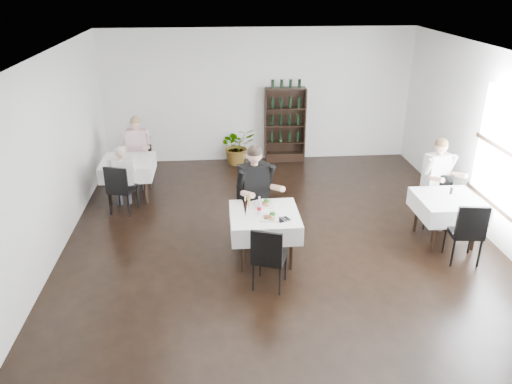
% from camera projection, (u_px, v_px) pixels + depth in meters
% --- Properties ---
extents(room_shell, '(9.00, 9.00, 9.00)m').
position_uv_depth(room_shell, '(286.00, 167.00, 7.20)').
color(room_shell, black).
rests_on(room_shell, ground).
extents(wine_shelf, '(0.90, 0.28, 1.75)m').
position_uv_depth(wine_shelf, '(285.00, 126.00, 11.45)').
color(wine_shelf, black).
rests_on(wine_shelf, ground).
extents(main_table, '(1.03, 1.03, 0.77)m').
position_uv_depth(main_table, '(264.00, 222.00, 7.54)').
color(main_table, black).
rests_on(main_table, ground).
extents(left_table, '(0.98, 0.98, 0.77)m').
position_uv_depth(left_table, '(128.00, 167.00, 9.63)').
color(left_table, black).
rests_on(left_table, ground).
extents(right_table, '(0.98, 0.98, 0.77)m').
position_uv_depth(right_table, '(447.00, 206.00, 8.04)').
color(right_table, black).
rests_on(right_table, ground).
extents(potted_tree, '(0.94, 0.87, 0.86)m').
position_uv_depth(potted_tree, '(237.00, 146.00, 11.42)').
color(potted_tree, '#1F531C').
rests_on(potted_tree, ground).
extents(main_chair_far, '(0.56, 0.57, 1.03)m').
position_uv_depth(main_chair_far, '(253.00, 205.00, 8.18)').
color(main_chair_far, black).
rests_on(main_chair_far, ground).
extents(main_chair_near, '(0.56, 0.56, 0.96)m').
position_uv_depth(main_chair_near, '(268.00, 255.00, 6.81)').
color(main_chair_near, black).
rests_on(main_chair_near, ground).
extents(left_chair_far, '(0.62, 0.62, 1.04)m').
position_uv_depth(left_chair_far, '(138.00, 158.00, 10.22)').
color(left_chair_far, black).
rests_on(left_chair_far, ground).
extents(left_chair_near, '(0.53, 0.54, 0.94)m').
position_uv_depth(left_chair_near, '(120.00, 186.00, 8.99)').
color(left_chair_near, black).
rests_on(left_chair_near, ground).
extents(right_chair_far, '(0.53, 0.54, 0.90)m').
position_uv_depth(right_chair_far, '(438.00, 198.00, 8.60)').
color(right_chair_far, black).
rests_on(right_chair_far, ground).
extents(right_chair_near, '(0.51, 0.51, 1.00)m').
position_uv_depth(right_chair_near, '(467.00, 229.00, 7.42)').
color(right_chair_near, black).
rests_on(right_chair_near, ground).
extents(diner_main, '(0.73, 0.77, 1.65)m').
position_uv_depth(diner_main, '(257.00, 189.00, 7.86)').
color(diner_main, '#3E3E45').
rests_on(diner_main, ground).
extents(diner_left_far, '(0.56, 0.56, 1.45)m').
position_uv_depth(diner_left_far, '(137.00, 146.00, 10.10)').
color(diner_left_far, '#3E3E45').
rests_on(diner_left_far, ground).
extents(diner_left_near, '(0.52, 0.56, 1.26)m').
position_uv_depth(diner_left_near, '(122.00, 173.00, 9.07)').
color(diner_left_near, '#3E3E45').
rests_on(diner_left_near, ground).
extents(diner_right_far, '(0.65, 0.69, 1.54)m').
position_uv_depth(diner_right_far, '(440.00, 175.00, 8.54)').
color(diner_right_far, '#3E3E45').
rests_on(diner_right_far, ground).
extents(plate_far, '(0.28, 0.28, 0.09)m').
position_uv_depth(plate_far, '(264.00, 204.00, 7.73)').
color(plate_far, white).
rests_on(plate_far, main_table).
extents(plate_near, '(0.30, 0.30, 0.09)m').
position_uv_depth(plate_near, '(270.00, 217.00, 7.31)').
color(plate_near, white).
rests_on(plate_near, main_table).
extents(pilsner_dark, '(0.08, 0.08, 0.32)m').
position_uv_depth(pilsner_dark, '(245.00, 208.00, 7.32)').
color(pilsner_dark, black).
rests_on(pilsner_dark, main_table).
extents(pilsner_lager, '(0.07, 0.07, 0.30)m').
position_uv_depth(pilsner_lager, '(249.00, 203.00, 7.53)').
color(pilsner_lager, gold).
rests_on(pilsner_lager, main_table).
extents(coke_bottle, '(0.07, 0.07, 0.28)m').
position_uv_depth(coke_bottle, '(259.00, 207.00, 7.41)').
color(coke_bottle, silver).
rests_on(coke_bottle, main_table).
extents(napkin_cutlery, '(0.23, 0.21, 0.02)m').
position_uv_depth(napkin_cutlery, '(283.00, 219.00, 7.28)').
color(napkin_cutlery, black).
rests_on(napkin_cutlery, main_table).
extents(pepper_mill, '(0.06, 0.06, 0.11)m').
position_uv_depth(pepper_mill, '(451.00, 191.00, 8.10)').
color(pepper_mill, black).
rests_on(pepper_mill, right_table).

